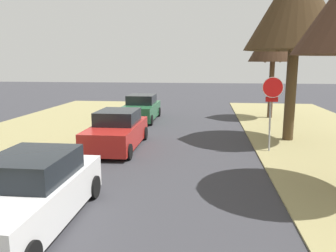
{
  "coord_description": "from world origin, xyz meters",
  "views": [
    {
      "loc": [
        1.6,
        0.17,
        3.54
      ],
      "look_at": [
        0.51,
        9.47,
        1.76
      ],
      "focal_mm": 35.7,
      "sensor_mm": 36.0,
      "label": 1
    }
  ],
  "objects": [
    {
      "name": "street_tree_right_mid_b",
      "position": [
        5.34,
        15.77,
        5.97
      ],
      "size": [
        4.36,
        4.36,
        7.9
      ],
      "color": "#4A3923",
      "rests_on": "grass_verge_right"
    },
    {
      "name": "parked_sedan_red",
      "position": [
        -2.12,
        13.55,
        0.72
      ],
      "size": [
        1.96,
        4.41,
        1.57
      ],
      "color": "red",
      "rests_on": "ground"
    },
    {
      "name": "parked_sedan_white",
      "position": [
        -2.2,
        6.66,
        0.72
      ],
      "size": [
        1.96,
        4.41,
        1.57
      ],
      "color": "white",
      "rests_on": "ground"
    },
    {
      "name": "street_tree_right_far",
      "position": [
        5.65,
        22.17,
        5.01
      ],
      "size": [
        3.06,
        3.06,
        6.46
      ],
      "color": "#4B3526",
      "rests_on": "grass_verge_right"
    },
    {
      "name": "parked_sedan_green",
      "position": [
        -2.46,
        20.47,
        0.72
      ],
      "size": [
        1.96,
        4.41,
        1.57
      ],
      "color": "#28663D",
      "rests_on": "ground"
    },
    {
      "name": "stop_sign_far",
      "position": [
        4.12,
        13.59,
        2.18
      ],
      "size": [
        0.81,
        0.46,
        2.95
      ],
      "color": "#9EA0A5",
      "rests_on": "grass_verge_right"
    }
  ]
}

